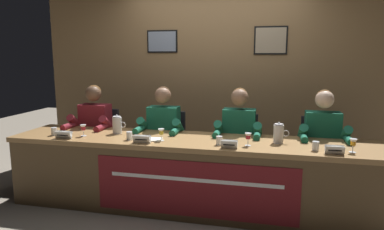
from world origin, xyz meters
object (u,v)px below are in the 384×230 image
conference_table (190,164)px  panelist_center_left (162,131)px  water_cup_center_right (219,141)px  nameplate_far_right (335,150)px  chair_center_right (239,154)px  panelist_far_right (323,139)px  water_pitcher_left_side (117,125)px  juice_glass_far_left (83,128)px  water_cup_center_left (129,136)px  nameplate_far_left (63,135)px  juice_glass_center_left (161,132)px  chair_far_right (319,159)px  panelist_far_left (92,128)px  water_cup_far_left (54,132)px  nameplate_center_left (142,139)px  chair_far_left (101,146)px  chair_center_left (167,150)px  nameplate_center_right (229,144)px  panelist_center_right (238,135)px  water_cup_far_right (316,146)px  juice_glass_center_right (248,137)px  juice_glass_far_right (353,143)px  document_stack_center_left (151,139)px  water_pitcher_right_side (279,134)px

conference_table → panelist_center_left: 0.68m
water_cup_center_right → nameplate_far_right: (1.02, -0.11, 0.00)m
chair_center_right → panelist_far_right: size_ratio=0.74×
conference_table → water_pitcher_left_side: 0.94m
juice_glass_far_left → water_cup_center_left: bearing=-4.9°
nameplate_far_left → juice_glass_center_left: (1.01, 0.14, 0.05)m
chair_far_right → water_pitcher_left_side: 2.27m
chair_far_right → water_pitcher_left_side: water_pitcher_left_side is taller
conference_table → panelist_center_left: (-0.44, 0.47, 0.21)m
juice_glass_center_left → panelist_far_left: bearing=154.2°
water_cup_far_left → nameplate_center_left: 1.05m
chair_far_left → juice_glass_far_left: 0.81m
chair_center_left → panelist_far_right: bearing=-6.5°
chair_center_right → nameplate_center_right: bearing=-91.7°
chair_center_right → panelist_far_left: bearing=-173.5°
panelist_far_right → panelist_center_right: bearing=180.0°
chair_center_left → conference_table: bearing=-56.5°
conference_table → panelist_center_right: (0.44, 0.47, 0.21)m
nameplate_far_left → panelist_center_left: 1.07m
nameplate_center_right → water_cup_center_right: (-0.11, 0.11, -0.00)m
juice_glass_center_left → chair_far_right: (1.61, 0.70, -0.38)m
panelist_far_left → water_pitcher_left_side: size_ratio=5.88×
nameplate_center_left → chair_center_right: (0.88, 0.84, -0.34)m
water_cup_far_right → panelist_far_right: bearing=75.5°
juice_glass_center_right → panelist_far_left: bearing=165.1°
nameplate_far_right → water_cup_far_right: size_ratio=1.87×
water_cup_center_right → panelist_center_right: bearing=75.9°
chair_far_left → chair_center_right: bearing=0.0°
juice_glass_center_left → nameplate_far_right: bearing=-4.8°
panelist_center_right → juice_glass_center_right: (0.14, -0.51, 0.10)m
chair_far_left → juice_glass_far_right: chair_far_left is taller
conference_table → juice_glass_center_left: bearing=-173.7°
nameplate_far_right → document_stack_center_left: (-1.72, 0.15, -0.03)m
panelist_center_left → juice_glass_center_right: 1.15m
water_cup_far_left → nameplate_center_right: (1.90, -0.12, 0.00)m
conference_table → nameplate_center_right: (0.41, -0.18, 0.27)m
panelist_far_left → water_pitcher_left_side: panelist_far_left is taller
juice_glass_far_right → document_stack_center_left: 1.89m
chair_far_left → nameplate_far_left: bearing=-88.2°
water_pitcher_left_side → chair_far_right: bearing=12.5°
juice_glass_far_left → juice_glass_far_right: 2.65m
juice_glass_far_left → water_cup_far_left: juice_glass_far_left is taller
document_stack_center_left → nameplate_center_right: bearing=-10.9°
water_cup_center_right → panelist_far_right: 1.15m
conference_table → juice_glass_center_right: juice_glass_center_right is taller
nameplate_far_right → water_pitcher_right_side: size_ratio=0.76×
water_cup_center_left → conference_table: bearing=6.2°
nameplate_far_left → panelist_center_left: (0.86, 0.64, -0.06)m
nameplate_far_left → nameplate_center_right: (1.71, -0.01, 0.00)m
panelist_center_left → juice_glass_center_left: size_ratio=9.97×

